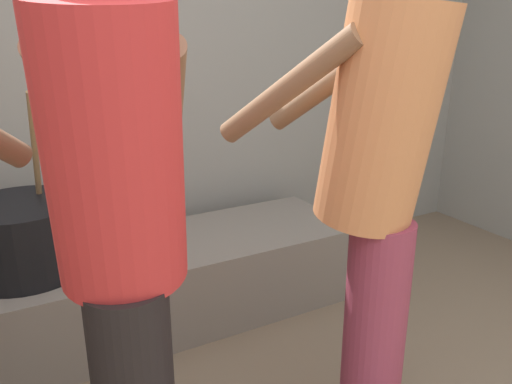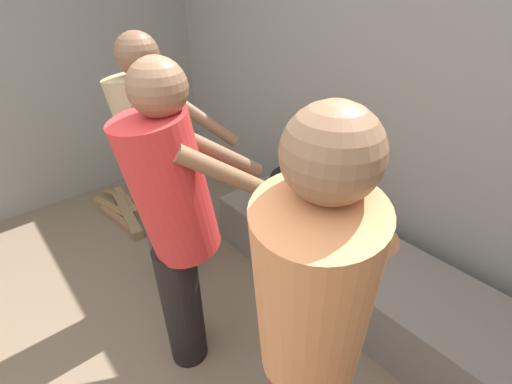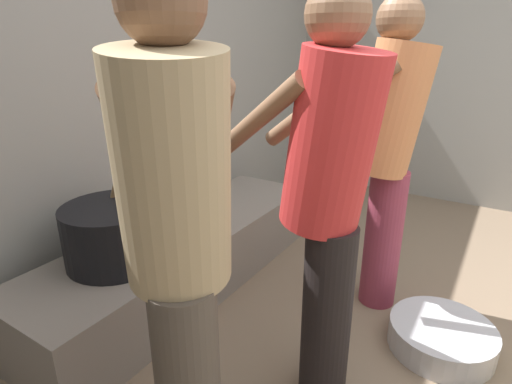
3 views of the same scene
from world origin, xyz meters
The scene contains 5 objects.
block_enclosure_rear centered at (0.00, 2.26, 1.20)m, with size 5.31×0.20×2.40m, color gray.
hearth_ledge centered at (0.02, 1.74, 0.19)m, with size 2.07×0.60×0.38m, color slate.
cooking_pot_main centered at (-0.44, 1.77, 0.53)m, with size 0.49×0.49×0.75m.
cook_in_red_shirt centered at (-0.29, 0.73, 0.92)m, with size 0.50×0.73×1.61m.
cook_in_orange_shirt centered at (0.47, 0.72, 0.94)m, with size 0.57×0.75×1.64m.
Camera 1 is at (-0.53, -0.36, 1.35)m, focal length 35.46 mm.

